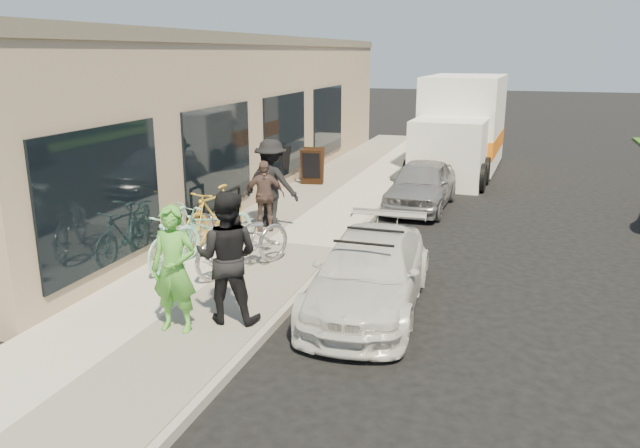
# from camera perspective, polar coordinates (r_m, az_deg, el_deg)

# --- Properties ---
(ground) EXTENTS (120.00, 120.00, 0.00)m
(ground) POSITION_cam_1_polar(r_m,az_deg,el_deg) (9.30, -0.58, -8.70)
(ground) COLOR black
(ground) RESTS_ON ground
(sidewalk) EXTENTS (3.00, 34.00, 0.15)m
(sidewalk) POSITION_cam_1_polar(r_m,az_deg,el_deg) (12.56, -4.92, -1.87)
(sidewalk) COLOR beige
(sidewalk) RESTS_ON ground
(curb) EXTENTS (0.12, 34.00, 0.13)m
(curb) POSITION_cam_1_polar(r_m,az_deg,el_deg) (12.08, 1.89, -2.59)
(curb) COLOR #9F9991
(curb) RESTS_ON ground
(storefront) EXTENTS (3.60, 20.00, 4.22)m
(storefront) POSITION_cam_1_polar(r_m,az_deg,el_deg) (17.97, -8.56, 9.91)
(storefront) COLOR tan
(storefront) RESTS_ON ground
(bike_rack) EXTENTS (0.08, 0.62, 0.87)m
(bike_rack) POSITION_cam_1_polar(r_m,az_deg,el_deg) (13.40, -7.92, 1.80)
(bike_rack) COLOR black
(bike_rack) RESTS_ON sidewalk
(sandwich_board) EXTENTS (0.72, 0.72, 1.02)m
(sandwich_board) POSITION_cam_1_polar(r_m,az_deg,el_deg) (17.82, -0.72, 5.32)
(sandwich_board) COLOR #321B0E
(sandwich_board) RESTS_ON sidewalk
(sedan_white) EXTENTS (1.80, 3.98, 1.17)m
(sedan_white) POSITION_cam_1_polar(r_m,az_deg,el_deg) (9.52, 4.55, -4.48)
(sedan_white) COLOR silver
(sedan_white) RESTS_ON ground
(sedan_silver) EXTENTS (1.54, 3.59, 1.21)m
(sedan_silver) POSITION_cam_1_polar(r_m,az_deg,el_deg) (15.82, 9.25, 3.58)
(sedan_silver) COLOR gray
(sedan_silver) RESTS_ON ground
(moving_truck) EXTENTS (2.57, 6.32, 3.06)m
(moving_truck) POSITION_cam_1_polar(r_m,az_deg,el_deg) (20.96, 12.73, 8.38)
(moving_truck) COLOR white
(moving_truck) RESTS_ON ground
(tandem_bike) EXTENTS (1.50, 2.18, 1.08)m
(tandem_bike) POSITION_cam_1_polar(r_m,az_deg,el_deg) (10.72, -6.93, -1.54)
(tandem_bike) COLOR #ADADAF
(tandem_bike) RESTS_ON sidewalk
(woman_rider) EXTENTS (0.66, 0.46, 1.74)m
(woman_rider) POSITION_cam_1_polar(r_m,az_deg,el_deg) (8.52, -13.20, -4.04)
(woman_rider) COLOR green
(woman_rider) RESTS_ON sidewalk
(man_standing) EXTENTS (1.01, 0.84, 1.86)m
(man_standing) POSITION_cam_1_polar(r_m,az_deg,el_deg) (8.68, -8.48, -3.00)
(man_standing) COLOR black
(man_standing) RESTS_ON sidewalk
(cruiser_bike_a) EXTENTS (0.50, 1.71, 1.02)m
(cruiser_bike_a) POSITION_cam_1_polar(r_m,az_deg,el_deg) (11.19, -13.17, -1.28)
(cruiser_bike_a) COLOR #9BE8D3
(cruiser_bike_a) RESTS_ON sidewalk
(cruiser_bike_b) EXTENTS (1.39, 2.06, 1.02)m
(cruiser_bike_b) POSITION_cam_1_polar(r_m,az_deg,el_deg) (11.81, -9.77, -0.21)
(cruiser_bike_b) COLOR #9BE8D3
(cruiser_bike_b) RESTS_ON sidewalk
(cruiser_bike_c) EXTENTS (0.84, 1.87, 1.09)m
(cruiser_bike_c) POSITION_cam_1_polar(r_m,az_deg,el_deg) (12.58, -9.61, 0.92)
(cruiser_bike_c) COLOR gold
(cruiser_bike_c) RESTS_ON sidewalk
(bystander_a) EXTENTS (1.29, 0.83, 1.89)m
(bystander_a) POSITION_cam_1_polar(r_m,az_deg,el_deg) (13.38, -4.49, 3.73)
(bystander_a) COLOR black
(bystander_a) RESTS_ON sidewalk
(bystander_b) EXTENTS (0.94, 0.70, 1.49)m
(bystander_b) POSITION_cam_1_polar(r_m,az_deg,el_deg) (13.15, -5.16, 2.61)
(bystander_b) COLOR brown
(bystander_b) RESTS_ON sidewalk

